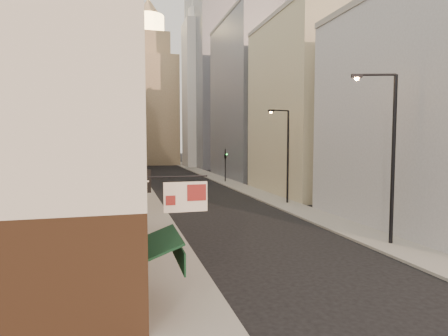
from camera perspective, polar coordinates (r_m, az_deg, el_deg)
ground at (r=14.86m, az=24.11°, el=-20.78°), size 360.00×360.00×0.00m
sidewalk_left at (r=65.63m, az=-13.43°, el=-1.33°), size 3.00×140.00×0.15m
sidewalk_right at (r=67.34m, az=-2.31°, el=-1.08°), size 3.00×140.00×0.15m
near_building_left at (r=19.44m, az=-22.14°, el=3.37°), size 8.30×23.04×12.30m
left_bldg_beige at (r=36.50m, az=-20.71°, el=6.73°), size 8.00×12.00×16.00m
left_bldg_grey at (r=52.55m, az=-19.16°, el=8.07°), size 8.00×16.00×20.00m
left_bldg_tan at (r=70.43m, az=-18.19°, el=5.81°), size 8.00×18.00×17.00m
left_bldg_wingrid at (r=90.56m, az=-17.64°, el=7.61°), size 8.00×20.00×24.00m
right_bldg_grey at (r=30.51m, az=27.63°, el=7.09°), size 8.00×16.00×16.00m
right_bldg_beige at (r=45.49m, az=11.87°, el=8.86°), size 8.00×16.00×20.00m
right_bldg_wingrid at (r=64.14m, az=3.56°, el=10.22°), size 8.00×20.00×26.00m
highrise at (r=94.31m, az=1.42°, el=16.04°), size 21.00×23.00×51.20m
clock_tower at (r=103.24m, az=-11.24°, el=10.41°), size 14.00×14.00×44.90m
white_tower at (r=91.13m, az=-3.51°, el=11.95°), size 8.00×8.00×41.50m
streetlamp_near at (r=23.81m, az=23.84°, el=2.73°), size 2.55×1.00×10.04m
streetlamp_mid at (r=36.75m, az=9.41°, el=2.59°), size 2.37×0.67×9.15m
traffic_light_right at (r=55.73m, az=0.19°, el=1.68°), size 0.63×0.60×5.00m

